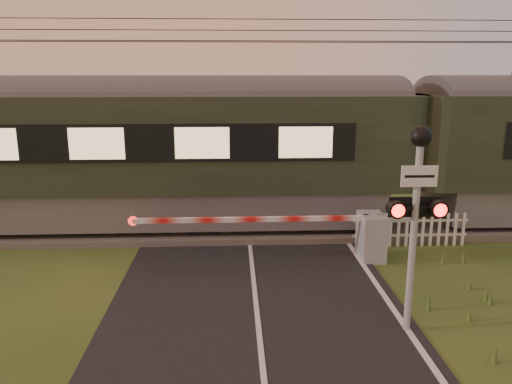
{
  "coord_description": "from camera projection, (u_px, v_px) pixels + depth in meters",
  "views": [
    {
      "loc": [
        -0.45,
        -8.16,
        4.66
      ],
      "look_at": [
        0.09,
        3.2,
        1.92
      ],
      "focal_mm": 35.0,
      "sensor_mm": 36.0,
      "label": 1
    }
  ],
  "objects": [
    {
      "name": "ground",
      "position": [
        259.0,
        336.0,
        9.04
      ],
      "size": [
        160.0,
        160.0,
        0.0
      ],
      "primitive_type": "plane",
      "color": "#284219",
      "rests_on": "ground"
    },
    {
      "name": "road",
      "position": [
        261.0,
        342.0,
        8.81
      ],
      "size": [
        6.0,
        140.0,
        0.03
      ],
      "color": "black",
      "rests_on": "ground"
    },
    {
      "name": "track_bed",
      "position": [
        248.0,
        225.0,
        15.34
      ],
      "size": [
        140.0,
        3.4,
        0.39
      ],
      "color": "#47423D",
      "rests_on": "ground"
    },
    {
      "name": "overhead_wires",
      "position": [
        247.0,
        33.0,
        14.01
      ],
      "size": [
        120.0,
        0.62,
        0.62
      ],
      "color": "black",
      "rests_on": "ground"
    },
    {
      "name": "train",
      "position": [
        410.0,
        149.0,
        15.01
      ],
      "size": [
        45.44,
        3.13,
        4.24
      ],
      "color": "slate",
      "rests_on": "ground"
    },
    {
      "name": "boom_gate",
      "position": [
        359.0,
        234.0,
        12.64
      ],
      "size": [
        7.16,
        0.91,
        1.21
      ],
      "color": "gray",
      "rests_on": "ground"
    },
    {
      "name": "crossing_signal",
      "position": [
        417.0,
        194.0,
        8.64
      ],
      "size": [
        0.96,
        0.37,
        3.79
      ],
      "color": "gray",
      "rests_on": "ground"
    },
    {
      "name": "picket_fence",
      "position": [
        411.0,
        230.0,
        13.6
      ],
      "size": [
        3.16,
        0.08,
        0.92
      ],
      "color": "silver",
      "rests_on": "ground"
    }
  ]
}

